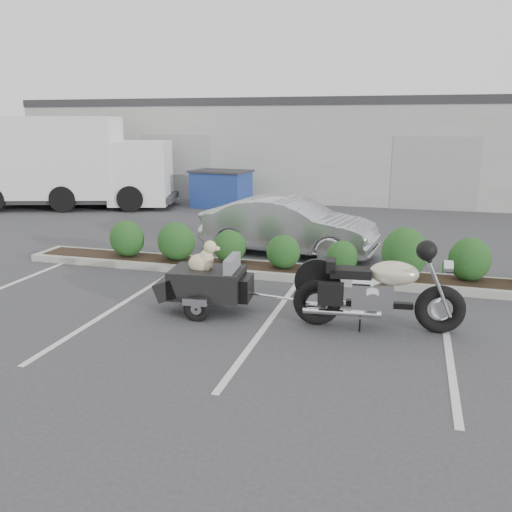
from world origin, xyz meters
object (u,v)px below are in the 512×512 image
(motorcycle, at_px, (378,292))
(delivery_truck, at_px, (75,165))
(pet_trailer, at_px, (206,281))
(sedan, at_px, (289,226))
(dumpster, at_px, (221,189))

(motorcycle, bearing_deg, delivery_truck, 135.53)
(delivery_truck, bearing_deg, pet_trailer, -64.33)
(sedan, relative_size, dumpster, 1.85)
(sedan, bearing_deg, dumpster, 38.91)
(motorcycle, relative_size, sedan, 0.62)
(pet_trailer, bearing_deg, dumpster, 103.06)
(pet_trailer, height_order, sedan, sedan)
(motorcycle, height_order, pet_trailer, motorcycle)
(delivery_truck, bearing_deg, dumpster, -1.80)
(delivery_truck, bearing_deg, motorcycle, -56.51)
(motorcycle, distance_m, sedan, 4.99)
(motorcycle, bearing_deg, dumpster, 115.20)
(pet_trailer, relative_size, sedan, 0.50)
(motorcycle, distance_m, pet_trailer, 2.79)
(pet_trailer, height_order, dumpster, dumpster)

